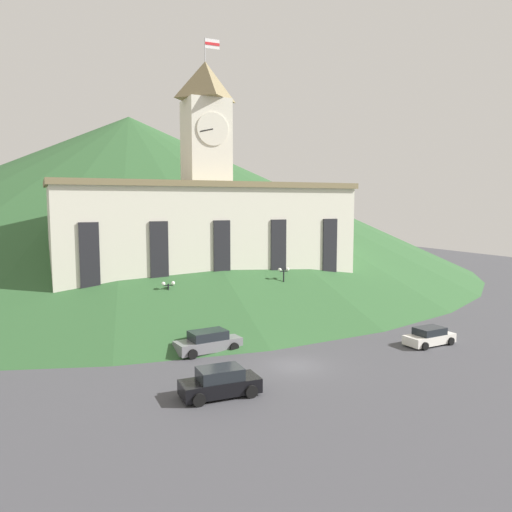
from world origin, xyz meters
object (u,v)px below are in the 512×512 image
object	(u,v)px
car_black_suv	(220,383)
car_white_taxi	(429,337)
street_lamp_left	(284,282)
street_lamp_center	(168,295)
car_gray_pickup	(208,342)

from	to	relation	value
car_black_suv	car_white_taxi	bearing A→B (deg)	10.49
street_lamp_left	car_white_taxi	size ratio (longest dim) A/B	1.16
street_lamp_center	car_black_suv	xyz separation A→B (m)	(-0.94, -16.67, -2.63)
street_lamp_center	car_gray_pickup	distance (m)	8.16
street_lamp_left	car_white_taxi	distance (m)	15.29
car_gray_pickup	car_white_taxi	xyz separation A→B (m)	(17.73, -5.56, -0.12)
street_lamp_center	car_white_taxi	world-z (taller)	street_lamp_center
car_white_taxi	street_lamp_center	bearing A→B (deg)	140.29
car_gray_pickup	car_black_suv	bearing A→B (deg)	69.31
car_gray_pickup	car_black_suv	world-z (taller)	car_black_suv
car_white_taxi	street_lamp_left	bearing A→B (deg)	113.27
street_lamp_center	street_lamp_left	size ratio (longest dim) A/B	0.88
street_lamp_left	car_black_suv	size ratio (longest dim) A/B	1.09
street_lamp_left	car_black_suv	bearing A→B (deg)	-127.69
car_black_suv	car_white_taxi	distance (m)	20.27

